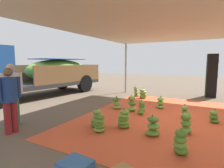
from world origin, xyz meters
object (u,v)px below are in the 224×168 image
(banana_bunch_0, at_px, (124,119))
(banana_bunch_9, at_px, (185,113))
(banana_bunch_15, at_px, (214,117))
(banana_bunch_6, at_px, (180,143))
(banana_bunch_3, at_px, (186,124))
(worker_0, at_px, (9,95))
(banana_bunch_5, at_px, (116,103))
(banana_bunch_4, at_px, (96,119))
(banana_bunch_7, at_px, (160,103))
(banana_bunch_12, at_px, (136,92))
(banana_bunch_1, at_px, (153,127))
(banana_bunch_11, at_px, (99,124))
(worker_1, at_px, (12,90))
(banana_bunch_2, at_px, (132,104))
(banana_bunch_8, at_px, (143,94))
(speaker_stack, at_px, (212,76))
(cargo_truck_main, at_px, (33,73))
(banana_bunch_13, at_px, (142,108))

(banana_bunch_0, distance_m, banana_bunch_9, 2.09)
(banana_bunch_15, bearing_deg, banana_bunch_6, 165.66)
(banana_bunch_3, height_order, worker_0, worker_0)
(banana_bunch_5, height_order, banana_bunch_9, banana_bunch_5)
(banana_bunch_6, bearing_deg, banana_bunch_5, 47.05)
(banana_bunch_0, relative_size, banana_bunch_4, 1.04)
(banana_bunch_7, relative_size, banana_bunch_12, 0.84)
(banana_bunch_1, relative_size, banana_bunch_6, 0.96)
(banana_bunch_7, xyz_separation_m, banana_bunch_15, (-0.88, -1.74, -0.03))
(banana_bunch_1, relative_size, banana_bunch_12, 0.90)
(banana_bunch_1, distance_m, banana_bunch_12, 4.94)
(banana_bunch_5, height_order, banana_bunch_15, banana_bunch_5)
(banana_bunch_7, xyz_separation_m, worker_0, (-4.10, 2.65, 0.74))
(banana_bunch_0, xyz_separation_m, banana_bunch_15, (1.59, -2.11, -0.06))
(banana_bunch_0, xyz_separation_m, banana_bunch_4, (-0.28, 0.68, -0.01))
(banana_bunch_11, relative_size, worker_1, 0.29)
(banana_bunch_2, distance_m, banana_bunch_9, 1.76)
(banana_bunch_4, xyz_separation_m, banana_bunch_8, (4.30, 0.16, -0.00))
(banana_bunch_0, bearing_deg, banana_bunch_9, -39.49)
(banana_bunch_3, xyz_separation_m, speaker_stack, (5.59, -0.55, 0.84))
(banana_bunch_5, relative_size, banana_bunch_6, 0.93)
(banana_bunch_1, height_order, banana_bunch_4, banana_bunch_4)
(banana_bunch_11, distance_m, banana_bunch_15, 3.31)
(speaker_stack, bearing_deg, banana_bunch_15, -179.06)
(banana_bunch_1, distance_m, banana_bunch_4, 1.51)
(banana_bunch_11, bearing_deg, banana_bunch_4, 44.38)
(banana_bunch_12, height_order, worker_1, worker_1)
(banana_bunch_0, height_order, banana_bunch_7, banana_bunch_0)
(banana_bunch_11, relative_size, cargo_truck_main, 0.07)
(banana_bunch_6, xyz_separation_m, cargo_truck_main, (2.47, 7.32, 1.00))
(banana_bunch_4, distance_m, worker_1, 2.45)
(banana_bunch_0, relative_size, cargo_truck_main, 0.07)
(banana_bunch_6, height_order, banana_bunch_15, banana_bunch_6)
(banana_bunch_3, distance_m, banana_bunch_12, 4.83)
(banana_bunch_6, distance_m, banana_bunch_7, 3.41)
(cargo_truck_main, bearing_deg, banana_bunch_2, -91.16)
(banana_bunch_2, xyz_separation_m, banana_bunch_3, (-1.22, -1.92, -0.02))
(banana_bunch_0, relative_size, banana_bunch_12, 0.95)
(banana_bunch_3, distance_m, worker_1, 4.65)
(banana_bunch_15, bearing_deg, banana_bunch_5, 88.68)
(banana_bunch_5, bearing_deg, worker_1, 149.27)
(speaker_stack, bearing_deg, worker_0, 150.45)
(banana_bunch_11, xyz_separation_m, cargo_truck_main, (2.28, 5.40, 1.02))
(banana_bunch_13, distance_m, worker_1, 3.91)
(banana_bunch_0, distance_m, banana_bunch_3, 1.54)
(banana_bunch_3, distance_m, banana_bunch_7, 2.35)
(banana_bunch_13, bearing_deg, banana_bunch_7, -17.29)
(banana_bunch_3, bearing_deg, banana_bunch_8, 32.65)
(cargo_truck_main, xyz_separation_m, worker_1, (-2.97, -3.01, -0.25))
(banana_bunch_4, relative_size, banana_bunch_15, 1.25)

